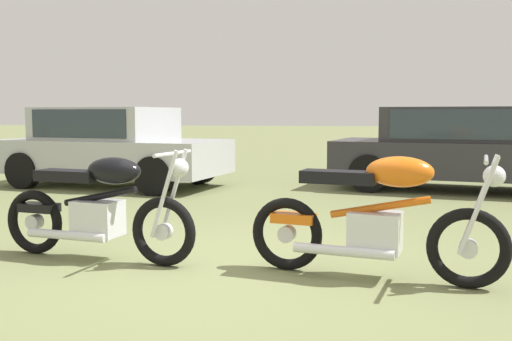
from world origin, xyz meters
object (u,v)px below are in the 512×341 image
Objects in this scene: motorcycle_orange at (376,218)px; car_silver at (110,142)px; motorcycle_black at (98,207)px; car_charcoal at (463,144)px.

motorcycle_orange is 0.46× the size of car_silver.
car_silver is (-4.35, 5.48, 0.31)m from motorcycle_orange.
car_silver is (-1.92, 5.18, 0.32)m from motorcycle_black.
motorcycle_black is 5.54m from car_silver.
motorcycle_orange is 5.98m from car_charcoal.
car_silver reaches higher than motorcycle_black.
car_silver is at bearing -163.90° from car_charcoal.
motorcycle_black is 2.45m from motorcycle_orange.
motorcycle_orange is 7.00m from car_silver.
car_charcoal is at bearing 14.26° from car_silver.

